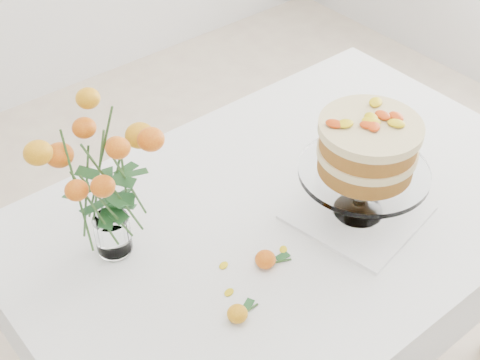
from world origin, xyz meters
The scene contains 11 objects.
table centered at (0.00, 0.00, 0.67)m, with size 1.43×0.93×0.76m.
napkin centered at (0.11, -0.12, 0.76)m, with size 0.29×0.29×0.01m, color white.
cake_stand centered at (0.11, -0.12, 0.95)m, with size 0.31×0.31×0.28m.
rose_vase centered at (-0.43, 0.15, 1.00)m, with size 0.35×0.35×0.42m.
loose_rose_near centered at (-0.33, -0.19, 0.77)m, with size 0.08×0.04×0.04m.
loose_rose_far centered at (-0.18, -0.11, 0.78)m, with size 0.08×0.05×0.04m.
stray_petal_a centered at (-0.12, -0.10, 0.76)m, with size 0.03×0.02×0.00m, color yellow.
stray_petal_b centered at (-0.02, -0.14, 0.76)m, with size 0.03×0.02×0.00m, color yellow.
stray_petal_c centered at (0.02, -0.18, 0.76)m, with size 0.03×0.02×0.00m, color yellow.
stray_petal_d centered at (-0.26, -0.05, 0.76)m, with size 0.03×0.02×0.00m, color yellow.
stray_petal_e centered at (-0.30, -0.12, 0.76)m, with size 0.03×0.02×0.00m, color yellow.
Camera 1 is at (-0.89, -0.88, 1.91)m, focal length 50.00 mm.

